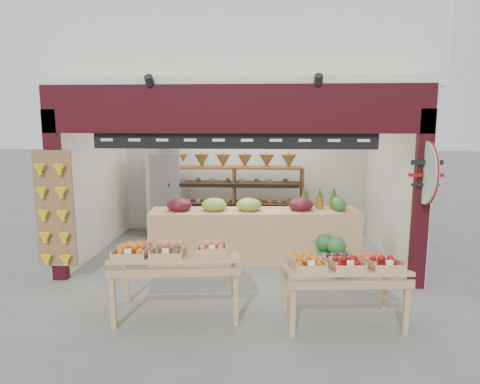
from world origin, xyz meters
The scene contains 11 objects.
ground centered at (0.00, 0.00, 0.00)m, with size 60.00×60.00×0.00m, color slate.
shop_structure centered at (0.00, 1.61, 3.92)m, with size 6.36×5.12×5.40m.
banana_board centered at (-2.73, -1.17, 1.12)m, with size 0.60×0.15×1.80m.
gift_sign centered at (2.75, -1.15, 1.75)m, with size 0.04×0.93×0.92m.
back_shelving centered at (-0.19, 1.56, 1.15)m, with size 2.90×0.47×1.80m.
refrigerator centered at (-1.63, 1.71, 0.96)m, with size 0.75×0.75×1.92m, color silver.
cardboard_stack centered at (-1.23, 0.74, 0.24)m, with size 1.02×0.79×0.65m.
mid_counter centered at (0.27, 0.06, 0.50)m, with size 3.72×1.00×1.14m.
display_table_left centered at (-0.75, -2.13, 0.79)m, with size 1.68×1.06×1.02m.
display_table_right centered at (1.44, -2.27, 0.73)m, with size 1.51×0.93×0.94m.
watermelon_pile centered at (1.60, -0.43, 0.23)m, with size 0.76×0.78×0.59m.
Camera 1 is at (0.49, -7.34, 2.47)m, focal length 32.00 mm.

